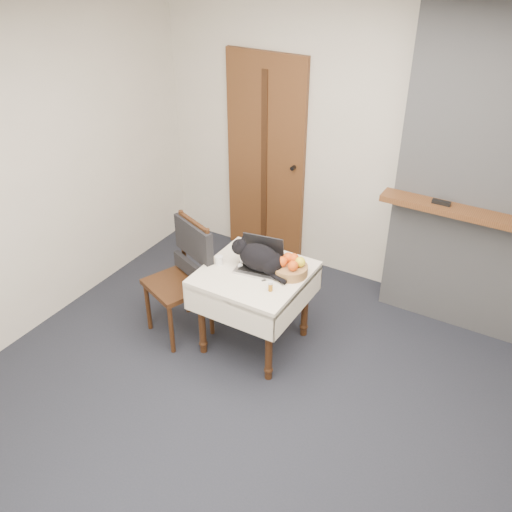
% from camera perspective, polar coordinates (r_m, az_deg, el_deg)
% --- Properties ---
extents(ground, '(4.50, 4.50, 0.00)m').
position_cam_1_polar(ground, '(4.17, 1.78, -15.95)').
color(ground, black).
rests_on(ground, ground).
extents(room_shell, '(4.52, 4.01, 2.61)m').
position_cam_1_polar(room_shell, '(3.48, 6.01, 9.33)').
color(room_shell, beige).
rests_on(room_shell, ground).
extents(door, '(0.82, 0.10, 2.00)m').
position_cam_1_polar(door, '(5.52, 0.98, 9.63)').
color(door, brown).
rests_on(door, ground).
extents(chimney, '(1.62, 0.48, 2.60)m').
position_cam_1_polar(chimney, '(4.69, 23.21, 6.80)').
color(chimney, gray).
rests_on(chimney, ground).
extents(side_table, '(0.78, 0.78, 0.70)m').
position_cam_1_polar(side_table, '(4.40, -0.16, -2.79)').
color(side_table, '#361D0E').
rests_on(side_table, ground).
extents(laptop, '(0.36, 0.33, 0.24)m').
position_cam_1_polar(laptop, '(4.36, 0.42, -0.39)').
color(laptop, '#B7B7BC').
rests_on(laptop, side_table).
extents(cat, '(0.51, 0.22, 0.25)m').
position_cam_1_polar(cat, '(4.29, 0.45, -0.24)').
color(cat, black).
rests_on(cat, side_table).
extents(cream_jar, '(0.06, 0.06, 0.07)m').
position_cam_1_polar(cream_jar, '(4.41, -3.71, -0.44)').
color(cream_jar, white).
rests_on(cream_jar, side_table).
extents(pill_bottle, '(0.04, 0.04, 0.08)m').
position_cam_1_polar(pill_bottle, '(4.10, 1.46, -3.03)').
color(pill_bottle, '#965F12').
rests_on(pill_bottle, side_table).
extents(fruit_basket, '(0.26, 0.26, 0.15)m').
position_cam_1_polar(fruit_basket, '(4.28, 3.48, -1.12)').
color(fruit_basket, '#AE8346').
rests_on(fruit_basket, side_table).
extents(desk_clutter, '(0.12, 0.08, 0.01)m').
position_cam_1_polar(desk_clutter, '(4.28, 2.37, -1.96)').
color(desk_clutter, black).
rests_on(desk_clutter, side_table).
extents(chair, '(0.58, 0.58, 1.00)m').
position_cam_1_polar(chair, '(4.58, -6.94, -0.69)').
color(chair, '#361D0E').
rests_on(chair, ground).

